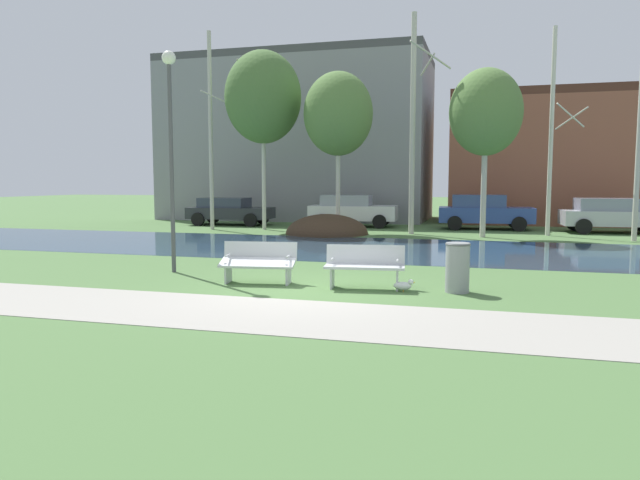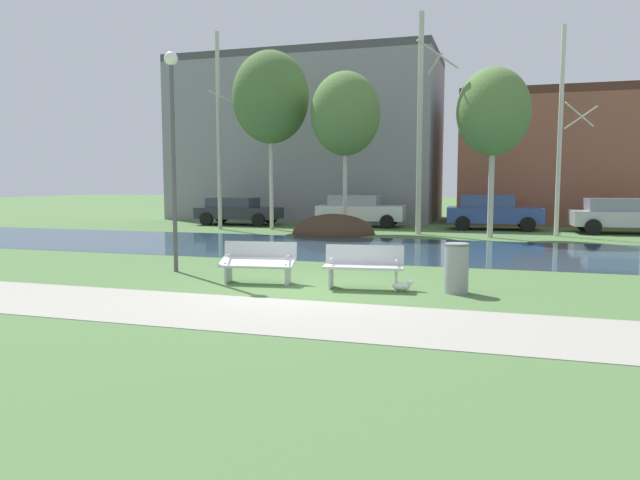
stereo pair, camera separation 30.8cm
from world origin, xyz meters
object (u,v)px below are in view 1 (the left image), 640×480
parked_wagon_fourth_silver (612,215)px  parked_sedan_second_white (352,210)px  bench_left (258,261)px  streetlamp (170,125)px  bench_right (365,265)px  parked_hatch_third_blue (484,211)px  parked_van_nearest_dark (229,210)px  trash_bin (457,267)px  seagull (404,285)px

parked_wagon_fourth_silver → parked_sedan_second_white: bearing=177.5°
bench_left → streetlamp: 4.01m
bench_right → parked_hatch_third_blue: 16.02m
parked_hatch_third_blue → parked_wagon_fourth_silver: parked_hatch_third_blue is taller
bench_right → parked_hatch_third_blue: bearing=81.9°
parked_van_nearest_dark → parked_wagon_fourth_silver: (17.30, 0.08, 0.05)m
parked_hatch_third_blue → parked_wagon_fourth_silver: size_ratio=1.00×
bench_left → streetlamp: size_ratio=0.32×
streetlamp → parked_sedan_second_white: size_ratio=1.23×
trash_bin → parked_hatch_third_blue: parked_hatch_third_blue is taller
bench_left → parked_sedan_second_white: 15.89m
bench_right → trash_bin: (1.82, 0.09, 0.03)m
parked_van_nearest_dark → parked_hatch_third_blue: (12.15, 0.62, 0.09)m
streetlamp → parked_van_nearest_dark: bearing=109.5°
parked_van_nearest_dark → parked_hatch_third_blue: bearing=2.9°
trash_bin → parked_hatch_third_blue: size_ratio=0.23×
trash_bin → parked_van_nearest_dark: 19.15m
streetlamp → parked_wagon_fourth_silver: size_ratio=1.22×
seagull → bench_right: bearing=168.6°
seagull → parked_hatch_third_blue: parked_hatch_third_blue is taller
bench_right → bench_left: bearing=180.0°
seagull → parked_van_nearest_dark: size_ratio=0.10×
trash_bin → parked_van_nearest_dark: bearing=127.7°
parked_sedan_second_white → parked_hatch_third_blue: size_ratio=1.00×
bench_left → trash_bin: trash_bin is taller
streetlamp → parked_hatch_third_blue: (7.07, 14.97, -2.65)m
trash_bin → parked_sedan_second_white: size_ratio=0.23×
parked_sedan_second_white → trash_bin: bearing=-70.3°
parked_hatch_third_blue → parked_van_nearest_dark: bearing=-177.1°
trash_bin → parked_sedan_second_white: 16.70m
parked_van_nearest_dark → parked_sedan_second_white: 6.11m
seagull → parked_van_nearest_dark: 18.76m
parked_hatch_third_blue → parked_wagon_fourth_silver: bearing=-5.9°
streetlamp → parked_sedan_second_white: 15.19m
bench_right → streetlamp: (-4.81, 0.89, 2.99)m
bench_right → seagull: bearing=-11.4°
parked_van_nearest_dark → parked_hatch_third_blue: 12.16m
seagull → parked_hatch_third_blue: (1.45, 16.02, 0.68)m
seagull → parked_sedan_second_white: parked_sedan_second_white is taller
bench_right → parked_wagon_fourth_silver: size_ratio=0.39×
bench_left → parked_sedan_second_white: parked_sedan_second_white is taller
parked_hatch_third_blue → parked_wagon_fourth_silver: 5.18m
seagull → trash_bin: bearing=14.0°
bench_right → parked_van_nearest_dark: size_ratio=0.40×
bench_right → trash_bin: 1.82m
trash_bin → streetlamp: 7.31m
streetlamp → parked_hatch_third_blue: streetlamp is taller
trash_bin → parked_sedan_second_white: parked_sedan_second_white is taller
seagull → parked_van_nearest_dark: bearing=124.8°
bench_left → bench_right: bearing=0.0°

